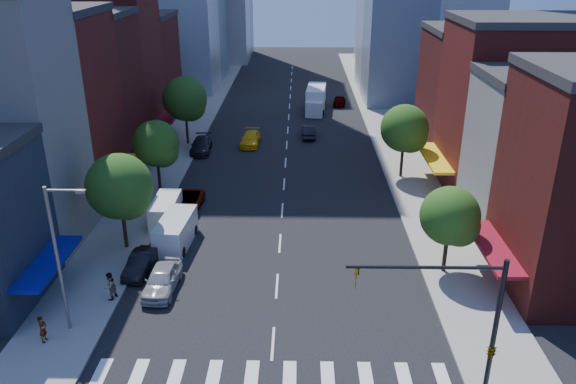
# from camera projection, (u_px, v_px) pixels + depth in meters

# --- Properties ---
(ground) EXTENTS (220.00, 220.00, 0.00)m
(ground) POSITION_uv_depth(u_px,v_px,m) (273.00, 343.00, 31.92)
(ground) COLOR black
(ground) RESTS_ON ground
(sidewalk_left) EXTENTS (5.00, 120.00, 0.15)m
(sidewalk_left) POSITION_uv_depth(u_px,v_px,m) (186.00, 134.00, 68.92)
(sidewalk_left) COLOR gray
(sidewalk_left) RESTS_ON ground
(sidewalk_right) EXTENTS (5.00, 120.00, 0.15)m
(sidewalk_right) POSITION_uv_depth(u_px,v_px,m) (390.00, 135.00, 68.46)
(sidewalk_right) COLOR gray
(sidewalk_right) RESTS_ON ground
(crosswalk) EXTENTS (19.00, 3.00, 0.01)m
(crosswalk) POSITION_uv_depth(u_px,v_px,m) (270.00, 380.00, 29.16)
(crosswalk) COLOR silver
(crosswalk) RESTS_ON ground
(bldg_left_2) EXTENTS (12.00, 9.00, 16.00)m
(bldg_left_2) POSITION_uv_depth(u_px,v_px,m) (38.00, 111.00, 48.04)
(bldg_left_2) COLOR maroon
(bldg_left_2) RESTS_ON ground
(bldg_left_3) EXTENTS (12.00, 8.00, 15.00)m
(bldg_left_3) POSITION_uv_depth(u_px,v_px,m) (75.00, 94.00, 56.05)
(bldg_left_3) COLOR #521714
(bldg_left_3) RESTS_ON ground
(bldg_left_4) EXTENTS (12.00, 9.00, 17.00)m
(bldg_left_4) POSITION_uv_depth(u_px,v_px,m) (102.00, 68.00, 63.48)
(bldg_left_4) COLOR maroon
(bldg_left_4) RESTS_ON ground
(bldg_left_5) EXTENTS (12.00, 10.00, 13.00)m
(bldg_left_5) POSITION_uv_depth(u_px,v_px,m) (128.00, 70.00, 73.00)
(bldg_left_5) COLOR #521714
(bldg_left_5) RESTS_ON ground
(bldg_right_1) EXTENTS (12.00, 8.00, 12.00)m
(bldg_right_1) POSITION_uv_depth(u_px,v_px,m) (554.00, 158.00, 42.99)
(bldg_right_1) COLOR #B3ADA5
(bldg_right_1) RESTS_ON ground
(bldg_right_2) EXTENTS (12.00, 10.00, 15.00)m
(bldg_right_2) POSITION_uv_depth(u_px,v_px,m) (516.00, 109.00, 50.68)
(bldg_right_2) COLOR maroon
(bldg_right_2) RESTS_ON ground
(bldg_right_3) EXTENTS (12.00, 10.00, 13.00)m
(bldg_right_3) POSITION_uv_depth(u_px,v_px,m) (481.00, 94.00, 60.27)
(bldg_right_3) COLOR #521714
(bldg_right_3) RESTS_ON ground
(traffic_signal) EXTENTS (7.24, 2.24, 8.00)m
(traffic_signal) POSITION_uv_depth(u_px,v_px,m) (482.00, 335.00, 25.97)
(traffic_signal) COLOR black
(traffic_signal) RESTS_ON sidewalk_right
(streetlight) EXTENTS (2.25, 0.25, 9.00)m
(streetlight) POSITION_uv_depth(u_px,v_px,m) (60.00, 251.00, 30.99)
(streetlight) COLOR slate
(streetlight) RESTS_ON sidewalk_left
(tree_left_near) EXTENTS (4.80, 4.80, 7.30)m
(tree_left_near) POSITION_uv_depth(u_px,v_px,m) (121.00, 189.00, 40.27)
(tree_left_near) COLOR black
(tree_left_near) RESTS_ON sidewalk_left
(tree_left_mid) EXTENTS (4.20, 4.20, 6.65)m
(tree_left_mid) POSITION_uv_depth(u_px,v_px,m) (158.00, 145.00, 50.53)
(tree_left_mid) COLOR black
(tree_left_mid) RESTS_ON sidewalk_left
(tree_left_far) EXTENTS (5.00, 5.00, 7.75)m
(tree_left_far) POSITION_uv_depth(u_px,v_px,m) (186.00, 101.00, 63.14)
(tree_left_far) COLOR black
(tree_left_far) RESTS_ON sidewalk_left
(tree_right_near) EXTENTS (4.00, 4.00, 6.20)m
(tree_right_near) POSITION_uv_depth(u_px,v_px,m) (452.00, 218.00, 37.36)
(tree_right_near) COLOR black
(tree_right_near) RESTS_ON sidewalk_right
(tree_right_far) EXTENTS (4.60, 4.60, 7.20)m
(tree_right_far) POSITION_uv_depth(u_px,v_px,m) (406.00, 130.00, 53.65)
(tree_right_far) COLOR black
(tree_right_far) RESTS_ON sidewalk_right
(parked_car_front) EXTENTS (2.07, 4.83, 1.62)m
(parked_car_front) POSITION_uv_depth(u_px,v_px,m) (162.00, 279.00, 36.72)
(parked_car_front) COLOR #9FA0A4
(parked_car_front) RESTS_ON ground
(parked_car_second) EXTENTS (1.80, 4.27, 1.37)m
(parked_car_second) POSITION_uv_depth(u_px,v_px,m) (141.00, 263.00, 38.87)
(parked_car_second) COLOR black
(parked_car_second) RESTS_ON ground
(parked_car_third) EXTENTS (2.35, 4.86, 1.33)m
(parked_car_third) POSITION_uv_depth(u_px,v_px,m) (188.00, 202.00, 48.50)
(parked_car_third) COLOR #999999
(parked_car_third) RESTS_ON ground
(parked_car_rear) EXTENTS (2.35, 5.33, 1.52)m
(parked_car_rear) POSITION_uv_depth(u_px,v_px,m) (201.00, 145.00, 62.54)
(parked_car_rear) COLOR black
(parked_car_rear) RESTS_ON ground
(cargo_van_near) EXTENTS (2.51, 5.41, 2.24)m
(cargo_van_near) POSITION_uv_depth(u_px,v_px,m) (175.00, 232.00, 42.23)
(cargo_van_near) COLOR silver
(cargo_van_near) RESTS_ON ground
(cargo_van_far) EXTENTS (1.95, 4.73, 2.01)m
(cargo_van_far) POSITION_uv_depth(u_px,v_px,m) (166.00, 211.00, 45.95)
(cargo_van_far) COLOR white
(cargo_van_far) RESTS_ON ground
(taxi) EXTENTS (2.21, 5.07, 1.45)m
(taxi) POSITION_uv_depth(u_px,v_px,m) (251.00, 139.00, 64.84)
(taxi) COLOR yellow
(taxi) RESTS_ON ground
(traffic_car_oncoming) EXTENTS (1.63, 4.45, 1.46)m
(traffic_car_oncoming) POSITION_uv_depth(u_px,v_px,m) (309.00, 131.00, 67.56)
(traffic_car_oncoming) COLOR black
(traffic_car_oncoming) RESTS_ON ground
(traffic_car_far) EXTENTS (2.17, 4.36, 1.43)m
(traffic_car_far) POSITION_uv_depth(u_px,v_px,m) (340.00, 100.00, 81.87)
(traffic_car_far) COLOR #999999
(traffic_car_far) RESTS_ON ground
(box_truck) EXTENTS (3.13, 8.42, 3.32)m
(box_truck) POSITION_uv_depth(u_px,v_px,m) (316.00, 100.00, 78.49)
(box_truck) COLOR silver
(box_truck) RESTS_ON ground
(pedestrian_near) EXTENTS (0.42, 0.62, 1.65)m
(pedestrian_near) POSITION_uv_depth(u_px,v_px,m) (43.00, 329.00, 31.57)
(pedestrian_near) COLOR #999999
(pedestrian_near) RESTS_ON sidewalk_left
(pedestrian_far) EXTENTS (1.01, 1.11, 1.87)m
(pedestrian_far) POSITION_uv_depth(u_px,v_px,m) (110.00, 286.00, 35.43)
(pedestrian_far) COLOR #999999
(pedestrian_far) RESTS_ON sidewalk_left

